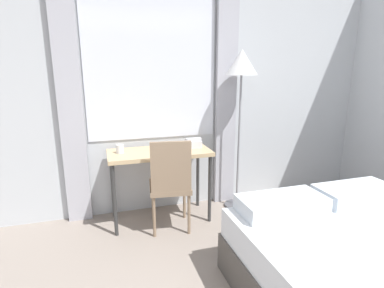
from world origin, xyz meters
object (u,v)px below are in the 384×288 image
at_px(desk, 160,158).
at_px(standing_lamp, 241,75).
at_px(book, 167,150).
at_px(telephone, 194,143).
at_px(desk_chair, 170,181).
at_px(mug, 120,149).

distance_m(desk, standing_lamp, 1.25).
bearing_deg(desk, book, -40.56).
bearing_deg(standing_lamp, desk, -177.34).
bearing_deg(desk, telephone, 7.96).
xyz_separation_m(standing_lamp, book, (-0.86, -0.10, -0.75)).
bearing_deg(telephone, book, -160.89).
xyz_separation_m(desk, standing_lamp, (0.92, 0.04, 0.84)).
distance_m(desk_chair, telephone, 0.55).
bearing_deg(standing_lamp, mug, -179.29).
height_order(desk, mug, mug).
bearing_deg(desk_chair, standing_lamp, 27.36).
bearing_deg(desk_chair, telephone, 51.33).
height_order(book, mug, mug).
relative_size(desk_chair, mug, 10.81).
bearing_deg(mug, telephone, 2.02).
bearing_deg(desk, mug, 176.15).
xyz_separation_m(desk_chair, telephone, (0.34, 0.32, 0.28)).
height_order(standing_lamp, mug, standing_lamp).
bearing_deg(mug, desk_chair, -33.26).
relative_size(standing_lamp, book, 6.61).
distance_m(desk, telephone, 0.41).
relative_size(telephone, mug, 1.91).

